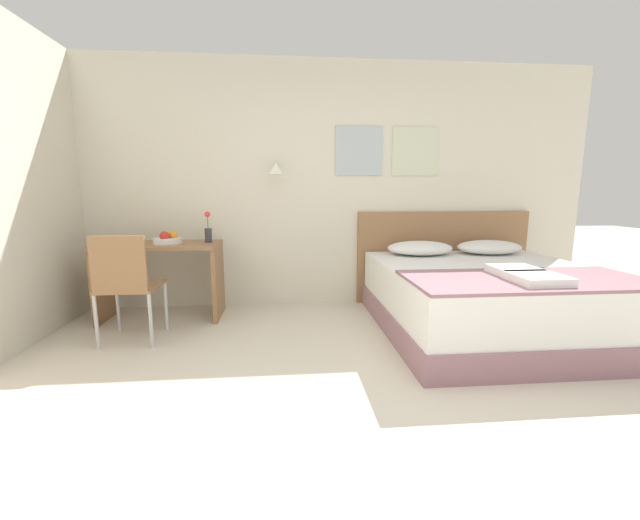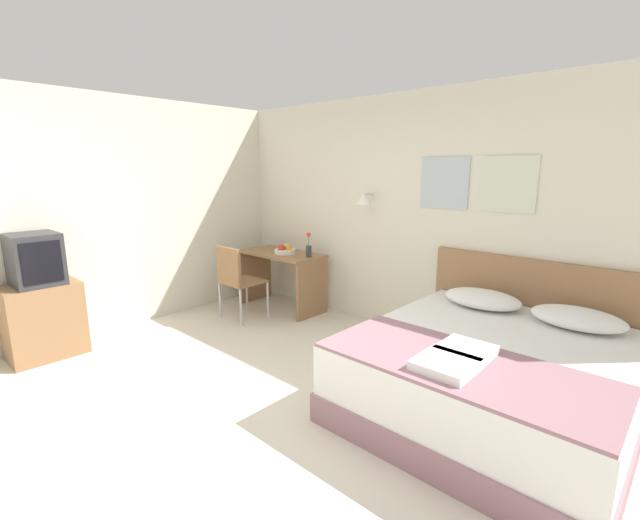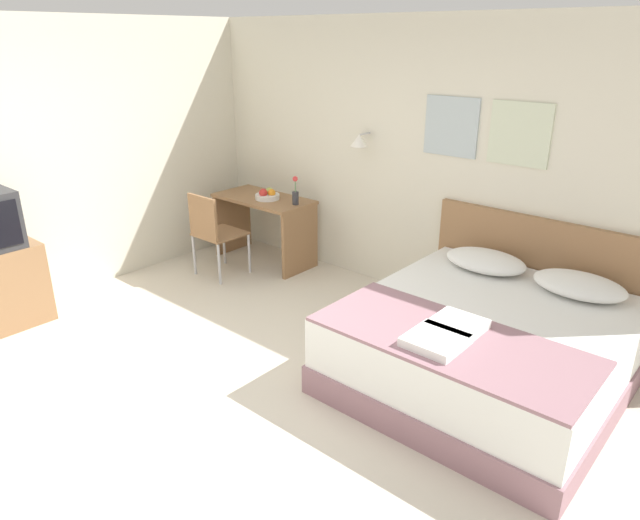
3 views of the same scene
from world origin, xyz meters
TOP-DOWN VIEW (x-y plane):
  - ground_plane at (0.00, 0.00)m, footprint 24.00×24.00m
  - wall_back at (0.01, 2.53)m, footprint 5.96×0.31m
  - wall_left at (-2.61, -0.25)m, footprint 0.06×5.50m
  - bed at (1.35, 1.44)m, footprint 1.88×2.01m
  - headboard at (1.35, 2.47)m, footprint 2.00×0.06m
  - pillow_left at (0.96, 2.16)m, footprint 0.69×0.47m
  - pillow_right at (1.73, 2.16)m, footprint 0.69×0.47m
  - throw_blanket at (1.35, 0.86)m, footprint 1.82×0.80m
  - folded_towel_near_foot at (1.32, 1.00)m, footprint 0.33×0.32m
  - folded_towel_mid_bed at (1.32, 0.71)m, footprint 0.35×0.35m
  - desk at (-1.71, 2.11)m, footprint 1.15×0.58m
  - desk_chair at (-1.78, 1.42)m, footprint 0.46×0.46m
  - fruit_bowl at (-1.62, 2.09)m, footprint 0.27×0.27m
  - flower_vase at (-1.23, 2.13)m, footprint 0.07×0.07m
  - tv_stand at (-2.33, -0.52)m, footprint 0.46×0.66m

SIDE VIEW (x-z plane):
  - ground_plane at x=0.00m, z-range 0.00..0.00m
  - bed at x=1.35m, z-range 0.00..0.59m
  - tv_stand at x=-2.33m, z-range 0.00..0.74m
  - headboard at x=1.35m, z-range 0.00..1.04m
  - desk at x=-1.71m, z-range 0.15..0.91m
  - desk_chair at x=-1.78m, z-range 0.08..1.01m
  - throw_blanket at x=1.35m, z-range 0.60..0.62m
  - folded_towel_near_foot at x=1.32m, z-range 0.62..0.68m
  - folded_towel_mid_bed at x=1.32m, z-range 0.62..0.68m
  - pillow_left at x=0.96m, z-range 0.60..0.75m
  - pillow_right at x=1.73m, z-range 0.60..0.75m
  - fruit_bowl at x=-1.62m, z-range 0.74..0.87m
  - flower_vase at x=-1.23m, z-range 0.72..1.03m
  - wall_left at x=-2.61m, z-range 0.00..2.65m
  - wall_back at x=0.01m, z-range 0.00..2.65m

